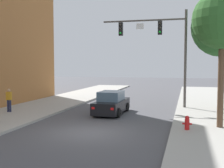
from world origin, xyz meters
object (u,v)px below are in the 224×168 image
Objects in this scene: fire_hydrant at (187,123)px; street_tree_second at (221,27)px; car_lead_black at (112,104)px; traffic_signal_mast at (161,40)px; pedestrian_sidewalk_left_walker at (9,99)px; street_tree_nearest at (223,20)px.

street_tree_second is (2.33, 7.75, 5.71)m from fire_hydrant.
traffic_signal_mast is at bearing 47.98° from car_lead_black.
traffic_signal_mast is 6.53m from car_lead_black.
car_lead_black is (-3.09, -3.43, -4.62)m from traffic_signal_mast.
car_lead_black is 7.18m from pedestrian_sidewalk_left_walker.
traffic_signal_mast is at bearing 119.28° from street_tree_nearest.
pedestrian_sidewalk_left_walker is 14.58m from street_tree_nearest.
car_lead_black is at bearing -132.02° from traffic_signal_mast.
pedestrian_sidewalk_left_walker is 16.21m from street_tree_second.
traffic_signal_mast is 1.04× the size of street_tree_nearest.
street_tree_nearest is at bearing -5.30° from pedestrian_sidewalk_left_walker.
fire_hydrant is (2.08, -7.78, -4.84)m from traffic_signal_mast.
fire_hydrant is at bearing -40.10° from car_lead_black.
traffic_signal_mast is at bearing 28.58° from pedestrian_sidewalk_left_walker.
traffic_signal_mast is 0.91× the size of street_tree_second.
traffic_signal_mast reaches higher than fire_hydrant.
street_tree_second reaches higher than traffic_signal_mast.
pedestrian_sidewalk_left_walker reaches higher than fire_hydrant.
fire_hydrant is (5.17, -4.35, -0.22)m from car_lead_black.
traffic_signal_mast is 1.76× the size of car_lead_black.
traffic_signal_mast is 12.14m from pedestrian_sidewalk_left_walker.
street_tree_second is at bearing 24.32° from car_lead_black.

